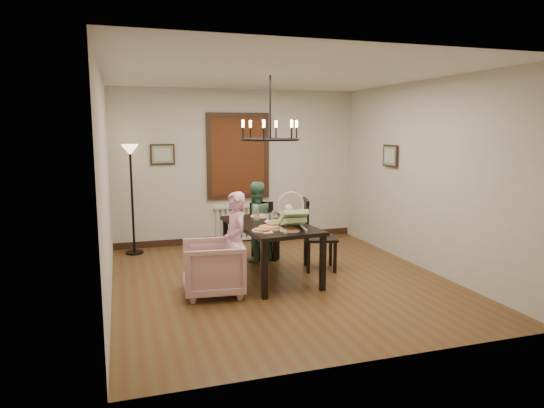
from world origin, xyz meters
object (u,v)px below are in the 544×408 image
chair_right (320,234)px  floor_lamp (132,201)px  dining_table (270,230)px  armchair (213,268)px  seated_man (255,229)px  chair_far (265,231)px  baby_bouncer (292,217)px  elderly_woman (235,250)px  drinking_glass (272,218)px

chair_right → floor_lamp: floor_lamp is taller
dining_table → armchair: size_ratio=2.31×
seated_man → floor_lamp: 2.16m
chair_far → baby_bouncer: size_ratio=1.73×
elderly_woman → drinking_glass: 0.80m
chair_right → seated_man: (-0.80, 0.74, -0.01)m
elderly_woman → baby_bouncer: (0.75, -0.08, 0.41)m
chair_right → baby_bouncer: size_ratio=2.07×
armchair → elderly_woman: elderly_woman is taller
drinking_glass → chair_right: bearing=10.7°
elderly_woman → baby_bouncer: baby_bouncer is taller
baby_bouncer → floor_lamp: (-1.95, 2.45, -0.05)m
armchair → drinking_glass: (0.93, 0.46, 0.51)m
dining_table → floor_lamp: size_ratio=0.98×
elderly_woman → floor_lamp: size_ratio=0.60×
armchair → elderly_woman: (0.31, 0.07, 0.19)m
seated_man → baby_bouncer: 1.44m
chair_far → armchair: size_ratio=1.19×
chair_right → elderly_woman: bearing=125.7°
dining_table → chair_far: chair_far is taller
dining_table → floor_lamp: bearing=126.2°
elderly_woman → seated_man: size_ratio=1.02×
baby_bouncer → chair_far: bearing=92.9°
armchair → elderly_woman: bearing=108.3°
seated_man → baby_bouncer: bearing=82.2°
dining_table → baby_bouncer: (0.15, -0.46, 0.26)m
seated_man → drinking_glass: 0.95m
seated_man → floor_lamp: (-1.83, 1.08, 0.37)m
elderly_woman → drinking_glass: elderly_woman is taller
chair_far → seated_man: 0.25m
dining_table → seated_man: bearing=82.0°
armchair → drinking_glass: drinking_glass is taller
drinking_glass → floor_lamp: size_ratio=0.09×
chair_right → baby_bouncer: 1.01m
chair_far → seated_man: seated_man is taller
dining_table → elderly_woman: size_ratio=1.63×
chair_right → floor_lamp: (-2.63, 1.82, 0.36)m
chair_far → floor_lamp: floor_lamp is taller
drinking_glass → floor_lamp: (-1.82, 1.97, 0.04)m
baby_bouncer → floor_lamp: floor_lamp is taller
chair_right → drinking_glass: size_ratio=6.97×
elderly_woman → seated_man: elderly_woman is taller
dining_table → seated_man: 0.92m
dining_table → drinking_glass: 0.17m
elderly_woman → seated_man: (0.63, 1.28, -0.01)m
seated_man → baby_bouncer: (0.12, -1.37, 0.42)m
armchair → elderly_woman: 0.37m
armchair → seated_man: size_ratio=0.72×
armchair → drinking_glass: size_ratio=4.89×
chair_far → elderly_woman: bearing=-122.8°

